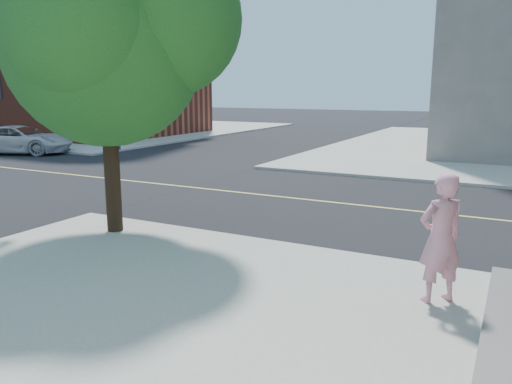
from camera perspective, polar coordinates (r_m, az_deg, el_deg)
The scene contains 9 objects.
ground at distance 13.02m, azimuth -15.01°, elevation -3.26°, with size 140.00×140.00×0.00m, color black.
road_ew at distance 16.51m, azimuth -4.47°, elevation 0.21°, with size 140.00×9.00×0.01m, color black.
sidewalk_nw at distance 44.19m, azimuth -18.36°, elevation 6.81°, with size 26.00×25.00×0.12m, color #AAA99C.
church at distance 39.68m, azimuth -19.64°, elevation 16.58°, with size 15.20×12.00×14.40m.
office_block at distance 51.55m, azimuth -25.95°, elevation 16.96°, with size 12.00×14.08×18.00m.
man_on_phone at distance 7.90m, azimuth 20.08°, elevation -4.92°, with size 0.71×0.47×1.94m, color pink.
street_tree at distance 11.43m, azimuth -16.32°, elevation 17.87°, with size 5.21×4.74×6.92m.
signal_pole at distance 13.10m, azimuth -23.02°, elevation 11.95°, with size 3.71×0.42×4.19m.
car_a at distance 28.50m, azimuth -25.01°, elevation 5.36°, with size 2.36×5.12×1.42m, color silver.
Camera 1 is at (8.60, -9.22, 3.23)m, focal length 35.50 mm.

